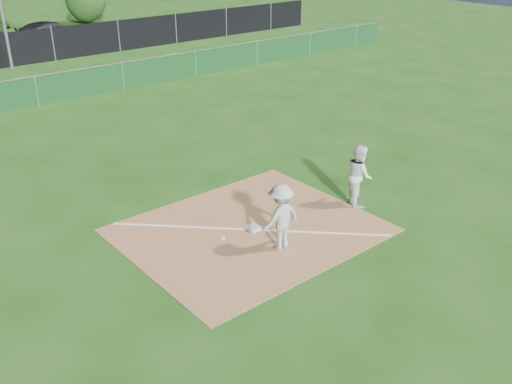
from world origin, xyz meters
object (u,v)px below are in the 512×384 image
at_px(first_base, 253,228).
at_px(play_at_first, 281,217).
at_px(runner, 359,175).
at_px(car_right, 50,33).

relative_size(first_base, play_at_first, 0.15).
height_order(first_base, play_at_first, play_at_first).
bearing_deg(first_base, runner, -12.20).
bearing_deg(play_at_first, car_right, 78.61).
distance_m(runner, car_right, 27.40).
bearing_deg(car_right, play_at_first, 149.24).
bearing_deg(play_at_first, first_base, 86.18).
bearing_deg(runner, play_at_first, 127.95).
height_order(first_base, car_right, car_right).
xyz_separation_m(first_base, car_right, (5.51, 26.62, 0.67)).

